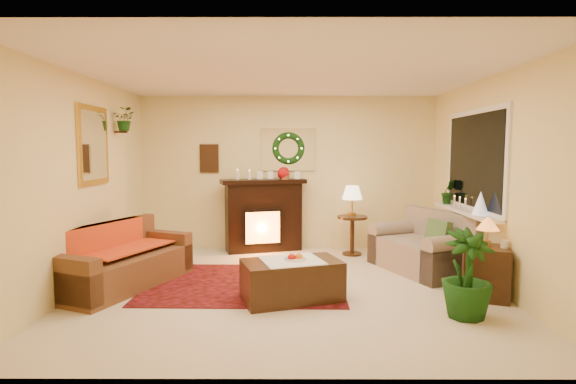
{
  "coord_description": "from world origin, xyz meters",
  "views": [
    {
      "loc": [
        0.02,
        -5.43,
        1.69
      ],
      "look_at": [
        0.0,
        0.35,
        1.15
      ],
      "focal_mm": 28.0,
      "sensor_mm": 36.0,
      "label": 1
    }
  ],
  "objects_px": {
    "loveseat": "(421,241)",
    "end_table_square": "(485,275)",
    "side_table_round": "(352,235)",
    "sofa": "(123,252)",
    "fireplace": "(263,218)",
    "coffee_table": "(292,282)"
  },
  "relations": [
    {
      "from": "loveseat",
      "to": "end_table_square",
      "type": "bearing_deg",
      "value": -94.22
    },
    {
      "from": "side_table_round",
      "to": "sofa",
      "type": "bearing_deg",
      "value": -150.95
    },
    {
      "from": "side_table_round",
      "to": "end_table_square",
      "type": "height_order",
      "value": "side_table_round"
    },
    {
      "from": "loveseat",
      "to": "side_table_round",
      "type": "distance_m",
      "value": 1.28
    },
    {
      "from": "sofa",
      "to": "fireplace",
      "type": "bearing_deg",
      "value": 73.94
    },
    {
      "from": "end_table_square",
      "to": "sofa",
      "type": "bearing_deg",
      "value": 174.4
    },
    {
      "from": "loveseat",
      "to": "coffee_table",
      "type": "bearing_deg",
      "value": -168.73
    },
    {
      "from": "sofa",
      "to": "end_table_square",
      "type": "distance_m",
      "value": 4.32
    },
    {
      "from": "fireplace",
      "to": "loveseat",
      "type": "bearing_deg",
      "value": -44.99
    },
    {
      "from": "fireplace",
      "to": "coffee_table",
      "type": "relative_size",
      "value": 1.15
    },
    {
      "from": "side_table_round",
      "to": "end_table_square",
      "type": "xyz_separation_m",
      "value": [
        1.23,
        -2.13,
        -0.05
      ]
    },
    {
      "from": "side_table_round",
      "to": "coffee_table",
      "type": "relative_size",
      "value": 0.58
    },
    {
      "from": "side_table_round",
      "to": "coffee_table",
      "type": "distance_m",
      "value": 2.43
    },
    {
      "from": "fireplace",
      "to": "side_table_round",
      "type": "distance_m",
      "value": 1.5
    },
    {
      "from": "fireplace",
      "to": "coffee_table",
      "type": "xyz_separation_m",
      "value": [
        0.47,
        -2.53,
        -0.34
      ]
    },
    {
      "from": "fireplace",
      "to": "end_table_square",
      "type": "height_order",
      "value": "fireplace"
    },
    {
      "from": "side_table_round",
      "to": "end_table_square",
      "type": "bearing_deg",
      "value": -60.02
    },
    {
      "from": "sofa",
      "to": "coffee_table",
      "type": "relative_size",
      "value": 1.67
    },
    {
      "from": "end_table_square",
      "to": "coffee_table",
      "type": "height_order",
      "value": "end_table_square"
    },
    {
      "from": "sofa",
      "to": "end_table_square",
      "type": "relative_size",
      "value": 3.03
    },
    {
      "from": "loveseat",
      "to": "end_table_square",
      "type": "relative_size",
      "value": 2.42
    },
    {
      "from": "sofa",
      "to": "loveseat",
      "type": "height_order",
      "value": "loveseat"
    }
  ]
}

